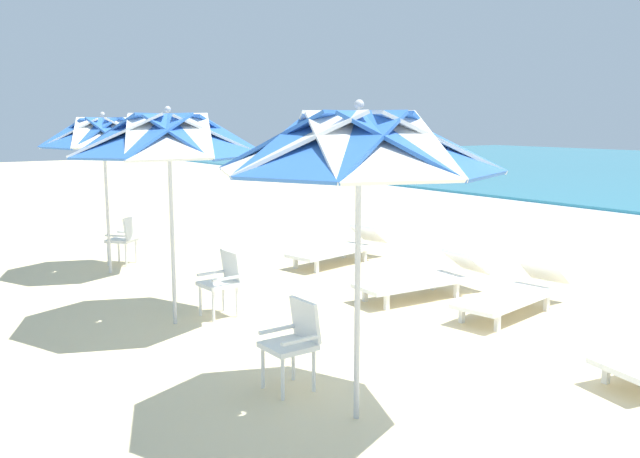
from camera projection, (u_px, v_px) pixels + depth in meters
The scene contains 10 objects.
ground_plane at pixel (467, 350), 7.57m from camera, with size 80.00×80.00×0.00m, color beige.
beach_umbrella_0 at pixel (359, 145), 5.46m from camera, with size 2.38×2.38×2.74m.
plastic_chair_0 at pixel (294, 339), 6.41m from camera, with size 0.44×0.47×0.87m.
beach_umbrella_1 at pixel (169, 137), 8.18m from camera, with size 2.46×2.46×2.74m.
plastic_chair_1 at pixel (223, 279), 8.82m from camera, with size 0.46×0.49×0.87m.
beach_umbrella_2 at pixel (103, 135), 11.00m from camera, with size 2.08×2.08×2.70m.
plastic_chair_2 at pixel (125, 237), 11.99m from camera, with size 0.63×0.63×0.87m.
sun_lounger_1 at pixel (514, 293), 8.95m from camera, with size 0.97×2.22×0.62m.
sun_lounger_2 at pixel (423, 279), 9.76m from camera, with size 0.77×2.18×0.62m.
sun_lounger_3 at pixel (339, 248), 12.11m from camera, with size 1.02×2.22×0.62m.
Camera 1 is at (4.94, -5.55, 2.57)m, focal length 37.58 mm.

